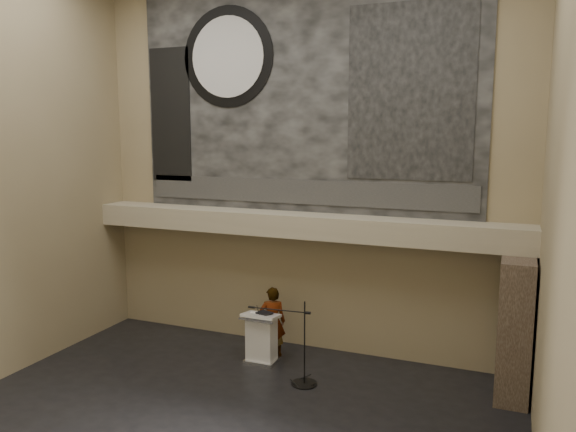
% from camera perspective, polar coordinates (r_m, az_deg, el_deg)
% --- Properties ---
extents(floor, '(10.00, 10.00, 0.00)m').
position_cam_1_polar(floor, '(10.36, -7.14, -20.37)').
color(floor, black).
rests_on(floor, ground).
extents(wall_back, '(10.00, 0.02, 8.50)m').
position_cam_1_polar(wall_back, '(12.72, 1.37, 5.18)').
color(wall_back, '#897957').
rests_on(wall_back, floor).
extents(wall_front, '(10.00, 0.02, 8.50)m').
position_cam_1_polar(wall_front, '(5.99, -26.96, 0.37)').
color(wall_front, '#897957').
rests_on(wall_front, floor).
extents(wall_right, '(0.02, 8.00, 8.50)m').
position_cam_1_polar(wall_right, '(7.92, 25.62, 2.25)').
color(wall_right, '#897957').
rests_on(wall_right, floor).
extents(soffit, '(10.00, 0.80, 0.50)m').
position_cam_1_polar(soffit, '(12.50, 0.69, -0.88)').
color(soffit, tan).
rests_on(soffit, wall_back).
extents(sprinkler_left, '(0.04, 0.04, 0.06)m').
position_cam_1_polar(sprinkler_left, '(13.16, -5.89, -1.68)').
color(sprinkler_left, '#B2893D').
rests_on(sprinkler_left, soffit).
extents(sprinkler_right, '(0.04, 0.04, 0.06)m').
position_cam_1_polar(sprinkler_right, '(11.95, 9.12, -2.80)').
color(sprinkler_right, '#B2893D').
rests_on(sprinkler_right, soffit).
extents(banner, '(8.00, 0.05, 5.00)m').
position_cam_1_polar(banner, '(12.69, 1.34, 11.73)').
color(banner, black).
rests_on(banner, wall_back).
extents(banner_text_strip, '(7.76, 0.02, 0.55)m').
position_cam_1_polar(banner_text_strip, '(12.71, 1.24, 2.46)').
color(banner_text_strip, '#2D2D2D').
rests_on(banner_text_strip, banner).
extents(banner_clock_rim, '(2.30, 0.02, 2.30)m').
position_cam_1_polar(banner_clock_rim, '(13.49, -6.15, 15.76)').
color(banner_clock_rim, black).
rests_on(banner_clock_rim, banner).
extents(banner_clock_face, '(1.84, 0.02, 1.84)m').
position_cam_1_polar(banner_clock_face, '(13.47, -6.20, 15.77)').
color(banner_clock_face, silver).
rests_on(banner_clock_face, banner).
extents(banner_building_print, '(2.60, 0.02, 3.60)m').
position_cam_1_polar(banner_building_print, '(12.01, 12.28, 12.19)').
color(banner_building_print, black).
rests_on(banner_building_print, banner).
extents(banner_brick_print, '(1.10, 0.02, 3.20)m').
position_cam_1_polar(banner_brick_print, '(14.21, -11.85, 10.00)').
color(banner_brick_print, black).
rests_on(banner_brick_print, banner).
extents(stone_pier, '(0.60, 1.40, 2.70)m').
position_cam_1_polar(stone_pier, '(11.61, 22.05, -10.41)').
color(stone_pier, '#3D2F25').
rests_on(stone_pier, floor).
extents(lectern, '(0.76, 0.55, 1.14)m').
position_cam_1_polar(lectern, '(12.51, -2.71, -12.28)').
color(lectern, silver).
rests_on(lectern, floor).
extents(binder, '(0.38, 0.34, 0.04)m').
position_cam_1_polar(binder, '(12.31, -2.41, -9.83)').
color(binder, black).
rests_on(binder, lectern).
extents(papers, '(0.31, 0.37, 0.00)m').
position_cam_1_polar(papers, '(12.32, -3.38, -9.90)').
color(papers, white).
rests_on(papers, lectern).
extents(speaker_person, '(0.68, 0.57, 1.59)m').
position_cam_1_polar(speaker_person, '(12.76, -1.58, -10.67)').
color(speaker_person, silver).
rests_on(speaker_person, floor).
extents(mic_stand, '(1.43, 0.52, 1.71)m').
position_cam_1_polar(mic_stand, '(11.63, 1.48, -15.56)').
color(mic_stand, black).
rests_on(mic_stand, floor).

